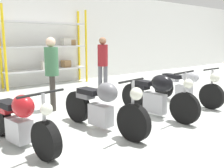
% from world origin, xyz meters
% --- Properties ---
extents(ground_plane, '(30.00, 30.00, 0.00)m').
position_xyz_m(ground_plane, '(0.00, 0.00, 0.00)').
color(ground_plane, silver).
extents(back_wall, '(30.00, 0.08, 3.60)m').
position_xyz_m(back_wall, '(0.00, 5.13, 1.80)').
color(back_wall, white).
rests_on(back_wall, ground_plane).
extents(shelving_rack, '(3.13, 0.63, 2.77)m').
position_xyz_m(shelving_rack, '(0.52, 4.77, 1.34)').
color(shelving_rack, yellow).
rests_on(shelving_rack, ground_plane).
extents(motorcycle_red, '(0.73, 1.96, 0.97)m').
position_xyz_m(motorcycle_red, '(-2.18, -0.04, 0.41)').
color(motorcycle_red, black).
rests_on(motorcycle_red, ground_plane).
extents(motorcycle_grey, '(0.64, 2.09, 1.04)m').
position_xyz_m(motorcycle_grey, '(-0.75, -0.30, 0.46)').
color(motorcycle_grey, black).
rests_on(motorcycle_grey, ground_plane).
extents(motorcycle_black, '(0.69, 2.03, 1.06)m').
position_xyz_m(motorcycle_black, '(0.69, -0.33, 0.49)').
color(motorcycle_black, black).
rests_on(motorcycle_black, ground_plane).
extents(motorcycle_silver, '(0.64, 2.13, 0.99)m').
position_xyz_m(motorcycle_silver, '(2.18, -0.02, 0.46)').
color(motorcycle_silver, black).
rests_on(motorcycle_silver, ground_plane).
extents(person_browsing, '(0.45, 0.45, 1.74)m').
position_xyz_m(person_browsing, '(1.23, 2.43, 1.03)').
color(person_browsing, '#595960').
rests_on(person_browsing, ground_plane).
extents(person_near_rack, '(0.43, 0.43, 1.73)m').
position_xyz_m(person_near_rack, '(-0.89, 1.56, 1.02)').
color(person_near_rack, '#38332D').
rests_on(person_near_rack, ground_plane).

